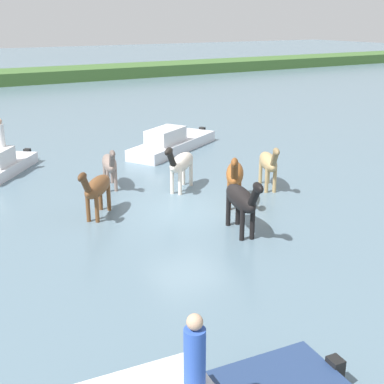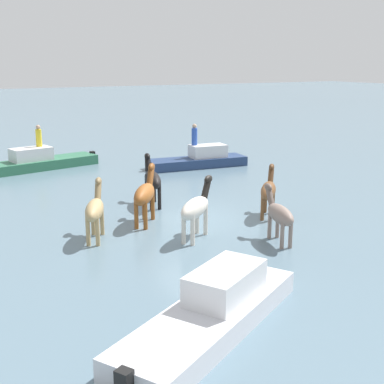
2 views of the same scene
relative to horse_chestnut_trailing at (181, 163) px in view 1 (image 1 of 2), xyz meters
name	(u,v)px [view 1 (image 1 of 2)]	position (x,y,z in m)	size (l,w,h in m)	color
ground_plane	(185,211)	(-0.99, -2.03, -1.07)	(207.48, 207.48, 0.00)	slate
horse_chestnut_trailing	(181,163)	(0.00, 0.00, 0.00)	(2.18, 1.89, 1.95)	silver
horse_lead	(110,164)	(-2.21, 1.64, -0.11)	(0.95, 2.26, 1.76)	gray
horse_pinto_flank	(235,175)	(0.82, -2.37, 0.05)	(1.88, 2.34, 2.03)	brown
horse_dun_straggler	(97,188)	(-3.72, -1.00, -0.06)	(1.85, 2.01, 1.84)	brown
horse_dark_mare	(242,199)	(-0.45, -4.54, 0.02)	(1.07, 2.57, 1.99)	black
horse_gray_outer	(269,163)	(3.00, -1.51, -0.04)	(1.41, 2.33, 1.88)	tan
boat_motor_center	(5,167)	(-5.31, 5.69, -0.77)	(3.29, 3.71, 1.32)	silver
boat_launch_far	(172,144)	(2.64, 5.57, -0.74)	(5.86, 4.29, 1.37)	silver
person_helmsman_aft	(0,134)	(-5.33, 5.78, 0.64)	(0.32, 0.32, 1.19)	silver
person_boatman_standing	(195,354)	(-5.99, -11.02, 0.69)	(0.32, 0.32, 1.19)	#2D51B2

